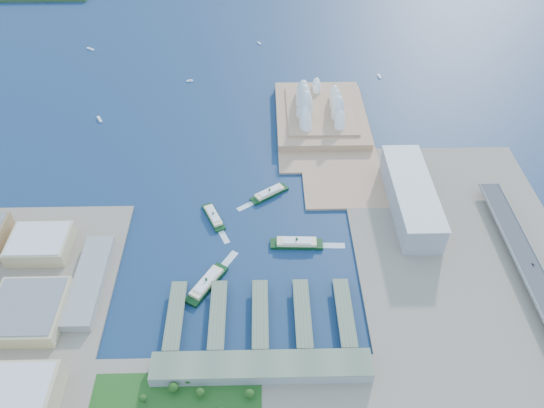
{
  "coord_description": "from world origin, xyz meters",
  "views": [
    {
      "loc": [
        19.29,
        -387.36,
        442.8
      ],
      "look_at": [
        28.81,
        73.66,
        18.0
      ],
      "focal_mm": 35.0,
      "sensor_mm": 36.0,
      "label": 1
    }
  ],
  "objects_px": {
    "ferry_b": "(269,192)",
    "ferry_d": "(297,242)",
    "toaster_building": "(411,197)",
    "car_c": "(533,264)",
    "opera_house": "(321,100)",
    "ferry_a": "(213,215)",
    "ferry_c": "(206,282)"
  },
  "relations": [
    {
      "from": "opera_house",
      "to": "ferry_a",
      "type": "bearing_deg",
      "value": -124.85
    },
    {
      "from": "ferry_a",
      "to": "ferry_d",
      "type": "xyz_separation_m",
      "value": [
        97.13,
        -46.06,
        1.0
      ]
    },
    {
      "from": "ferry_a",
      "to": "ferry_c",
      "type": "height_order",
      "value": "ferry_c"
    },
    {
      "from": "toaster_building",
      "to": "ferry_d",
      "type": "relative_size",
      "value": 2.6
    },
    {
      "from": "car_c",
      "to": "opera_house",
      "type": "bearing_deg",
      "value": -56.74
    },
    {
      "from": "toaster_building",
      "to": "car_c",
      "type": "distance_m",
      "value": 150.34
    },
    {
      "from": "toaster_building",
      "to": "ferry_d",
      "type": "xyz_separation_m",
      "value": [
        -139.34,
        -56.4,
        -14.87
      ]
    },
    {
      "from": "toaster_building",
      "to": "ferry_b",
      "type": "xyz_separation_m",
      "value": [
        -168.65,
        30.41,
        -15.63
      ]
    },
    {
      "from": "toaster_building",
      "to": "car_c",
      "type": "height_order",
      "value": "toaster_building"
    },
    {
      "from": "opera_house",
      "to": "ferry_a",
      "type": "xyz_separation_m",
      "value": [
        -146.48,
        -210.35,
        -27.37
      ]
    },
    {
      "from": "ferry_a",
      "to": "ferry_c",
      "type": "relative_size",
      "value": 0.82
    },
    {
      "from": "ferry_b",
      "to": "ferry_d",
      "type": "relative_size",
      "value": 0.86
    },
    {
      "from": "ferry_d",
      "to": "ferry_a",
      "type": "bearing_deg",
      "value": 66.82
    },
    {
      "from": "opera_house",
      "to": "car_c",
      "type": "height_order",
      "value": "opera_house"
    },
    {
      "from": "ferry_a",
      "to": "car_c",
      "type": "bearing_deg",
      "value": -39.09
    },
    {
      "from": "ferry_b",
      "to": "ferry_c",
      "type": "bearing_deg",
      "value": -60.39
    },
    {
      "from": "ferry_c",
      "to": "car_c",
      "type": "bearing_deg",
      "value": -147.15
    },
    {
      "from": "opera_house",
      "to": "ferry_d",
      "type": "relative_size",
      "value": 3.02
    },
    {
      "from": "toaster_building",
      "to": "ferry_a",
      "type": "height_order",
      "value": "toaster_building"
    },
    {
      "from": "ferry_a",
      "to": "ferry_d",
      "type": "height_order",
      "value": "ferry_d"
    },
    {
      "from": "ferry_b",
      "to": "ferry_a",
      "type": "bearing_deg",
      "value": -93.75
    },
    {
      "from": "ferry_b",
      "to": "ferry_c",
      "type": "relative_size",
      "value": 0.86
    },
    {
      "from": "ferry_c",
      "to": "ferry_d",
      "type": "height_order",
      "value": "ferry_c"
    },
    {
      "from": "toaster_building",
      "to": "ferry_c",
      "type": "relative_size",
      "value": 2.59
    },
    {
      "from": "ferry_b",
      "to": "car_c",
      "type": "xyz_separation_m",
      "value": [
        277.65,
        -133.83,
        10.64
      ]
    },
    {
      "from": "opera_house",
      "to": "ferry_b",
      "type": "bearing_deg",
      "value": -114.88
    },
    {
      "from": "opera_house",
      "to": "ferry_c",
      "type": "bearing_deg",
      "value": -115.23
    },
    {
      "from": "opera_house",
      "to": "ferry_a",
      "type": "height_order",
      "value": "opera_house"
    },
    {
      "from": "toaster_building",
      "to": "opera_house",
      "type": "bearing_deg",
      "value": 114.23
    },
    {
      "from": "ferry_b",
      "to": "toaster_building",
      "type": "bearing_deg",
      "value": 45.03
    },
    {
      "from": "ferry_a",
      "to": "car_c",
      "type": "xyz_separation_m",
      "value": [
        345.48,
        -93.07,
        10.87
      ]
    },
    {
      "from": "toaster_building",
      "to": "car_c",
      "type": "bearing_deg",
      "value": -43.49
    }
  ]
}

